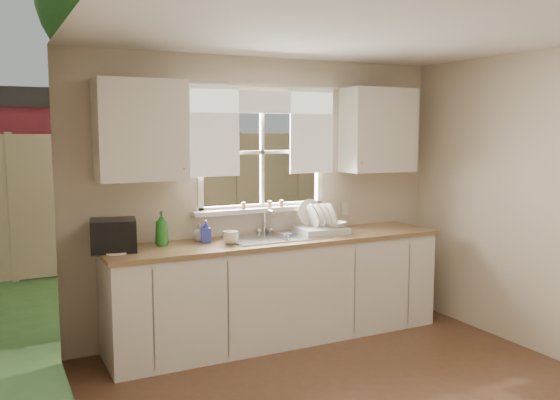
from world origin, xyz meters
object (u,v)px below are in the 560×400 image
dish_rack (321,225)px  black_appliance (113,235)px  cup (231,238)px  soap_bottle_a (162,229)px

dish_rack → black_appliance: dish_rack is taller
dish_rack → cup: 0.93m
soap_bottle_a → black_appliance: (-0.39, -0.04, -0.02)m
soap_bottle_a → black_appliance: 0.40m
dish_rack → black_appliance: (-1.86, 0.04, 0.05)m
cup → black_appliance: (-0.93, 0.14, 0.07)m
dish_rack → black_appliance: 1.86m
dish_rack → soap_bottle_a: bearing=176.9°
dish_rack → cup: dish_rack is taller
soap_bottle_a → cup: bearing=3.8°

